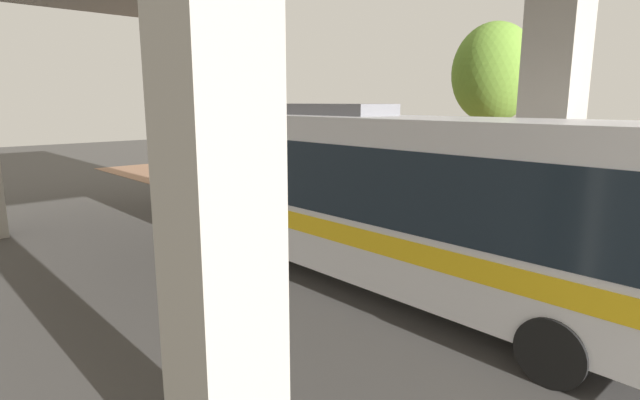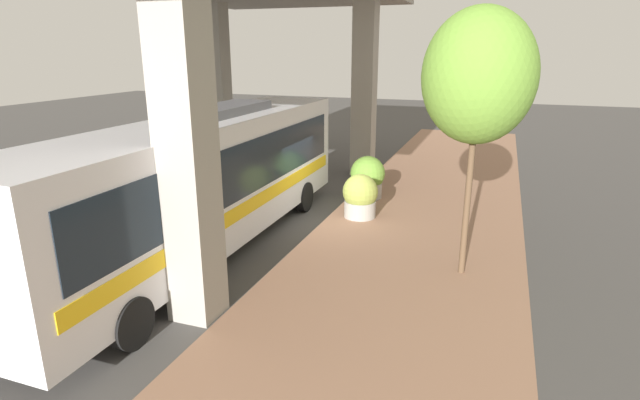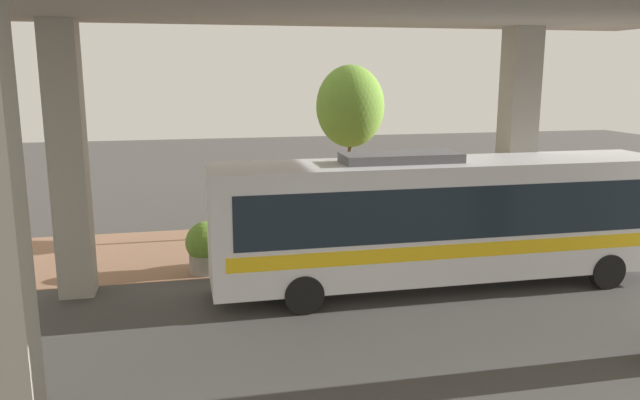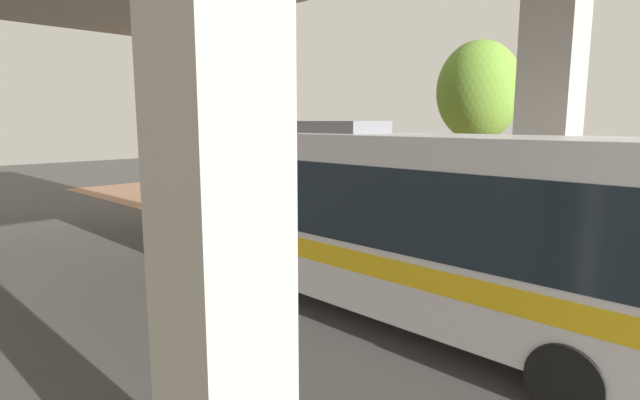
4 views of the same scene
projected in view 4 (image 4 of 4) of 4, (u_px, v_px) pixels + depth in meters
name	position (u px, v px, depth m)	size (l,w,h in m)	color
ground_plane	(314.00, 256.00, 14.30)	(80.00, 80.00, 0.00)	#474442
sidewalk_strip	(379.00, 238.00, 16.41)	(6.00, 40.00, 0.02)	#936B51
bus	(360.00, 208.00, 10.13)	(2.53, 12.75, 3.82)	silver
fire_hydrant	(288.00, 228.00, 15.87)	(0.43, 0.21, 0.92)	gold
planter_front	(266.00, 213.00, 16.65)	(1.26, 1.26, 1.57)	#9E998E
planter_middle	(321.00, 223.00, 15.36)	(1.14, 1.14, 1.45)	#9E998E
street_tree_near	(479.00, 91.00, 14.96)	(2.49, 2.49, 6.21)	brown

